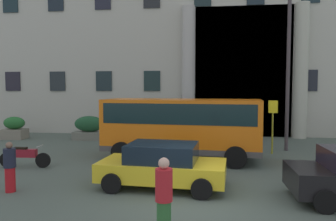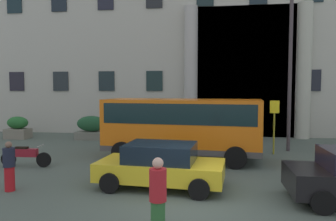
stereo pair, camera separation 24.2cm
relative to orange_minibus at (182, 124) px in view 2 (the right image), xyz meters
name	(u,v)px [view 2 (the right image)]	position (x,y,z in m)	size (l,w,h in m)	color
ground_plane	(188,205)	(0.73, -5.50, -1.68)	(80.00, 64.00, 0.12)	#475349
office_building_facade	(207,23)	(0.74, 11.98, 6.79)	(33.93, 9.69, 16.83)	#AAA99B
orange_minibus	(182,124)	(0.00, 0.00, 0.00)	(7.05, 3.17, 2.70)	orange
bus_stop_sign	(274,121)	(4.28, 1.81, -0.01)	(0.44, 0.08, 2.60)	olive
hedge_planter_east	(92,128)	(-6.15, 4.85, -0.90)	(1.99, 0.86, 1.48)	slate
hedge_planter_west	(192,131)	(0.11, 5.01, -0.97)	(2.11, 0.77, 1.34)	slate
hedge_planter_far_west	(18,128)	(-11.00, 4.62, -0.94)	(1.42, 0.99, 1.41)	gray
parked_sedan_far	(161,165)	(-0.28, -4.15, -0.90)	(4.15, 2.32, 1.42)	gold
motorcycle_far_end	(25,156)	(-6.19, -2.27, -1.16)	(2.10, 0.55, 0.89)	black
pedestrian_child_trailing	(158,199)	(0.29, -7.85, -0.72)	(0.36, 0.36, 1.77)	#2D6431
pedestrian_woman_dark_dress	(9,166)	(-4.85, -5.22, -0.84)	(0.36, 0.36, 1.55)	#AB161C
lamppost_plaza_centre	(290,55)	(5.15, 2.75, 3.22)	(0.40, 0.40, 8.40)	#3C3438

